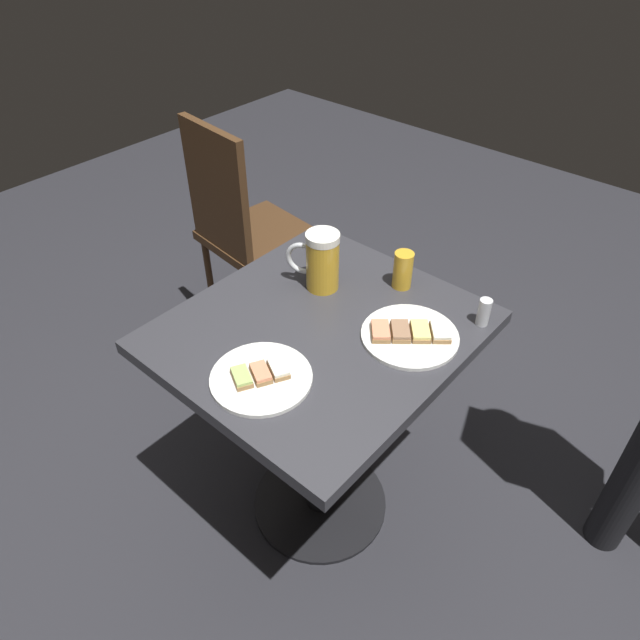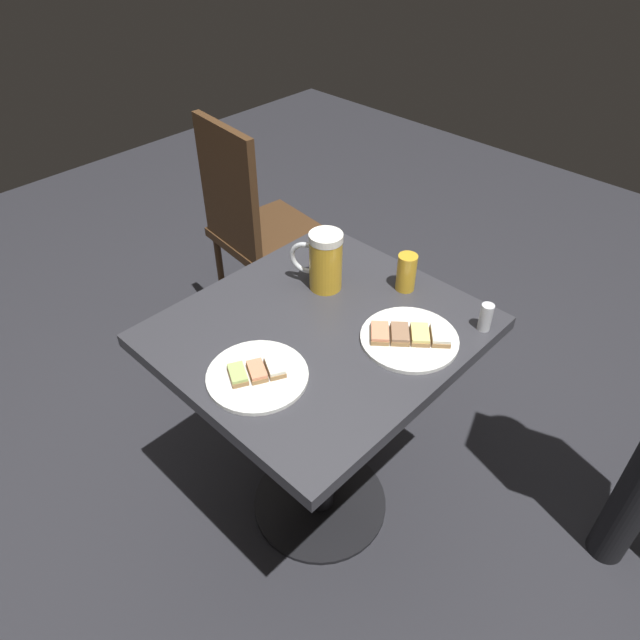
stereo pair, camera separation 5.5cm
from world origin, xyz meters
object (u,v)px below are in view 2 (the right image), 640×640
plate_near (409,337)px  cafe_chair (254,224)px  beer_glass_small (406,272)px  salt_shaker (486,317)px  plate_far (257,375)px  beer_mug (324,261)px

plate_near → cafe_chair: cafe_chair is taller
plate_near → beer_glass_small: 0.22m
salt_shaker → plate_far: bearing=151.2°
salt_shaker → beer_mug: bearing=109.6°
salt_shaker → plate_near: bearing=147.0°
plate_near → beer_mug: 0.31m
beer_mug → beer_glass_small: size_ratio=1.58×
cafe_chair → salt_shaker: bearing=-2.4°
plate_near → salt_shaker: (0.16, -0.11, 0.03)m
salt_shaker → cafe_chair: 1.12m
salt_shaker → cafe_chair: bearing=81.2°
plate_far → beer_glass_small: beer_glass_small is taller
plate_far → beer_mug: size_ratio=1.40×
plate_far → beer_glass_small: bearing=-3.6°
plate_near → beer_glass_small: (0.16, 0.14, 0.04)m
plate_far → beer_mug: bearing=20.4°
beer_mug → beer_glass_small: beer_mug is taller
beer_mug → plate_near: bearing=-93.2°
salt_shaker → cafe_chair: (0.17, 1.08, -0.25)m
plate_near → beer_mug: beer_mug is taller
plate_far → beer_mug: (0.36, 0.13, 0.07)m
beer_mug → cafe_chair: size_ratio=0.17×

